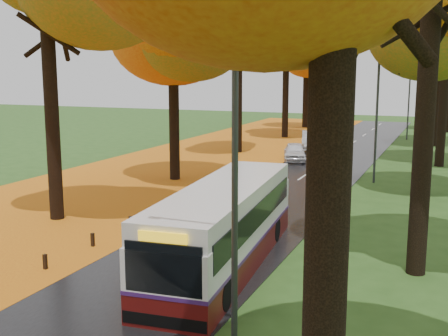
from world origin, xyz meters
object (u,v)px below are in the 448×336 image
Objects in this scene: car_white at (295,152)px; streetlamp_far at (407,89)px; car_silver at (312,140)px; bus at (224,224)px; streetlamp_near at (224,154)px; streetlamp_mid at (373,101)px; car_dark at (320,139)px.

streetlamp_far is at bearing 52.62° from car_white.
streetlamp_far reaches higher than car_silver.
bus is at bearing -97.33° from car_white.
streetlamp_near is at bearing -72.92° from bus.
car_white is at bearing 94.23° from bus.
streetlamp_mid is at bearing 90.00° from streetlamp_near.
car_white reaches higher than car_dark.
streetlamp_mid is at bearing -73.01° from car_dark.
streetlamp_near reaches higher than bus.
car_silver reaches higher than car_dark.
streetlamp_far is at bearing 90.00° from streetlamp_near.
bus is at bearing -96.09° from car_silver.
streetlamp_mid reaches higher than car_silver.
car_silver is (-0.23, 6.02, 0.11)m from car_white.
streetlamp_mid reaches higher than car_white.
streetlamp_near reaches higher than car_dark.
bus is 22.35m from car_white.
bus is at bearing -93.54° from streetlamp_far.
car_white is (-6.07, -16.23, -4.03)m from streetlamp_far.
car_dark is at bearing 91.80° from bus.
bus is at bearing 112.39° from streetlamp_near.
car_dark is (-6.19, 36.43, -4.11)m from streetlamp_near.
car_dark is at bearing -129.27° from streetlamp_far.
car_silver is at bearing -121.69° from streetlamp_far.
bus is at bearing -89.14° from car_dark.
car_dark is at bearing 99.65° from streetlamp_near.
car_dark is (-0.12, 8.65, -0.07)m from car_white.
streetlamp_mid is 16.74m from bus.
streetlamp_mid is 22.00m from streetlamp_far.
streetlamp_far is 38.46m from bus.
car_white is 6.03m from car_silver.
car_dark is (-6.19, -7.57, -4.11)m from streetlamp_far.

